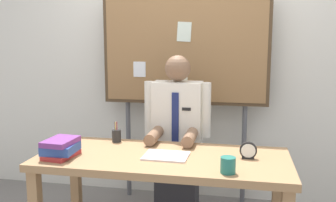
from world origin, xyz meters
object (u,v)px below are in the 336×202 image
at_px(bulletin_board, 185,53).
at_px(coffee_mug, 228,165).
at_px(book_stack, 61,148).
at_px(pen_holder, 116,135).
at_px(person, 177,145).
at_px(desk_clock, 248,151).
at_px(desk, 163,168).
at_px(open_notebook, 166,156).

xyz_separation_m(bulletin_board, coffee_mug, (0.45, -1.20, -0.61)).
height_order(book_stack, pen_holder, pen_holder).
relative_size(person, desk_clock, 12.24).
relative_size(desk, open_notebook, 5.76).
height_order(desk, coffee_mug, coffee_mug).
bearing_deg(book_stack, bulletin_board, 58.71).
relative_size(desk, pen_holder, 10.68).
distance_m(bulletin_board, coffee_mug, 1.42).
distance_m(desk, book_stack, 0.71).
xyz_separation_m(desk, pen_holder, (-0.43, 0.28, 0.14)).
bearing_deg(desk, pen_holder, 146.97).
distance_m(person, open_notebook, 0.60).
xyz_separation_m(open_notebook, pen_holder, (-0.45, 0.30, 0.04)).
bearing_deg(desk_clock, desk, -175.58).
xyz_separation_m(desk, book_stack, (-0.67, -0.16, 0.15)).
xyz_separation_m(person, bulletin_board, (-0.00, 0.37, 0.75)).
distance_m(bulletin_board, desk_clock, 1.23).
bearing_deg(pen_holder, person, 34.93).
bearing_deg(open_notebook, coffee_mug, -29.47).
bearing_deg(desk, person, 90.00).
distance_m(person, bulletin_board, 0.83).
relative_size(open_notebook, desk_clock, 2.60).
bearing_deg(bulletin_board, book_stack, -121.29).
xyz_separation_m(open_notebook, coffee_mug, (0.42, -0.24, 0.04)).
height_order(bulletin_board, coffee_mug, bulletin_board).
xyz_separation_m(book_stack, open_notebook, (0.70, 0.14, -0.06)).
height_order(desk, person, person).
bearing_deg(coffee_mug, pen_holder, 148.50).
relative_size(bulletin_board, open_notebook, 6.44).
bearing_deg(book_stack, coffee_mug, -5.02).
xyz_separation_m(desk, open_notebook, (0.03, -0.02, 0.10)).
bearing_deg(bulletin_board, open_notebook, -88.44).
height_order(bulletin_board, desk_clock, bulletin_board).
height_order(bulletin_board, book_stack, bulletin_board).
relative_size(person, pen_holder, 8.73).
distance_m(open_notebook, coffee_mug, 0.49).
relative_size(coffee_mug, pen_holder, 0.61).
distance_m(desk_clock, coffee_mug, 0.33).
bearing_deg(desk, bulletin_board, 90.01).
height_order(person, coffee_mug, person).
relative_size(book_stack, pen_holder, 1.64).
xyz_separation_m(bulletin_board, desk_clock, (0.57, -0.90, -0.61)).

